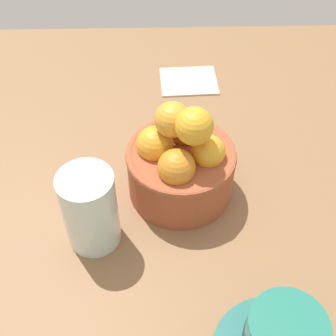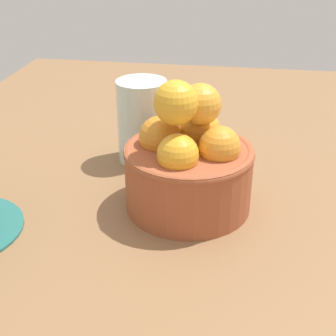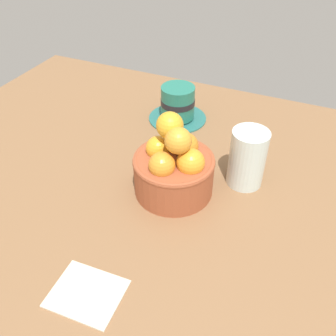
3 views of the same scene
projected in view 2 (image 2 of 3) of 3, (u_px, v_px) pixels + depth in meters
ground_plane at (187, 217)px, 54.60cm from camera, size 113.35×82.81×3.08cm
terracotta_bowl at (188, 163)px, 51.49cm from camera, size 13.82×13.82×14.64cm
water_glass at (142, 121)px, 61.86cm from camera, size 6.39×6.39×10.62cm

